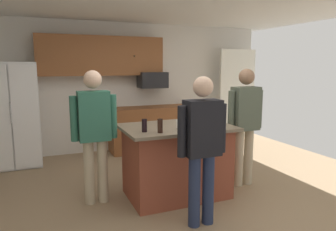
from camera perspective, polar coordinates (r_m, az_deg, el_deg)
name	(u,v)px	position (r m, az deg, el deg)	size (l,w,h in m)	color
floor	(174,200)	(4.22, 1.10, -15.21)	(7.04, 7.04, 0.00)	#937A5B
back_wall	(120,87)	(6.52, -8.75, 5.17)	(6.40, 0.10, 2.60)	silver
french_door_window_panel	(237,94)	(7.25, 12.53, 3.86)	(0.90, 0.06, 2.00)	white
cabinet_run_upper	(102,56)	(6.23, -12.08, 10.65)	(2.40, 0.38, 0.75)	brown
cabinet_run_lower	(153,128)	(6.50, -2.75, -2.31)	(1.80, 0.63, 0.90)	brown
refrigerator	(13,115)	(5.98, -26.60, 0.11)	(0.85, 0.76, 1.80)	white
microwave_over_range	(152,80)	(6.40, -2.88, 6.54)	(0.56, 0.40, 0.32)	black
kitchen_island	(177,160)	(4.19, 1.58, -8.26)	(1.43, 0.96, 0.96)	brown
person_elder_center	(94,128)	(3.95, -13.38, -2.27)	(0.57, 0.22, 1.68)	tan
person_guest_right	(245,119)	(4.58, 13.97, -0.64)	(0.57, 0.22, 1.70)	tan
person_guest_by_door	(202,142)	(3.32, 6.29, -4.85)	(0.57, 0.22, 1.63)	#232D4C
glass_pilsner	(144,126)	(3.70, -4.36, -1.85)	(0.06, 0.06, 0.15)	black
glass_stout_tall	(160,126)	(3.64, -1.46, -1.92)	(0.06, 0.06, 0.17)	black
mug_blue_stoneware	(179,124)	(3.95, 2.12, -1.53)	(0.13, 0.08, 0.10)	white
glass_short_whisky	(187,119)	(4.21, 3.60, -0.71)	(0.07, 0.07, 0.13)	black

